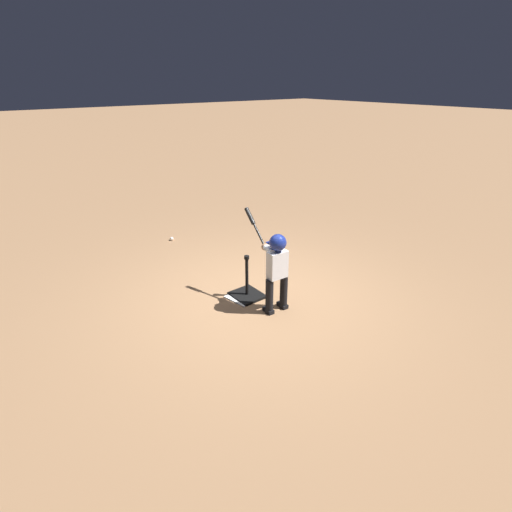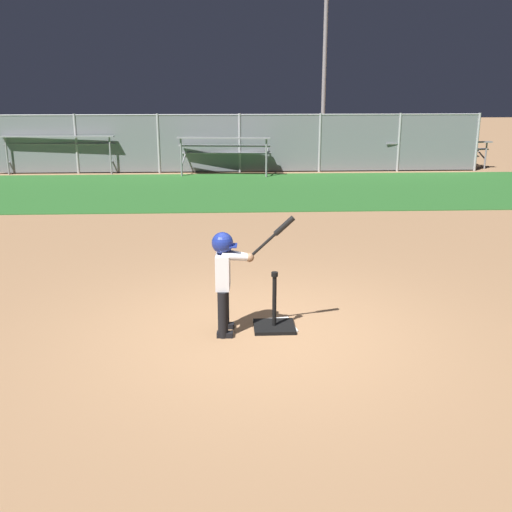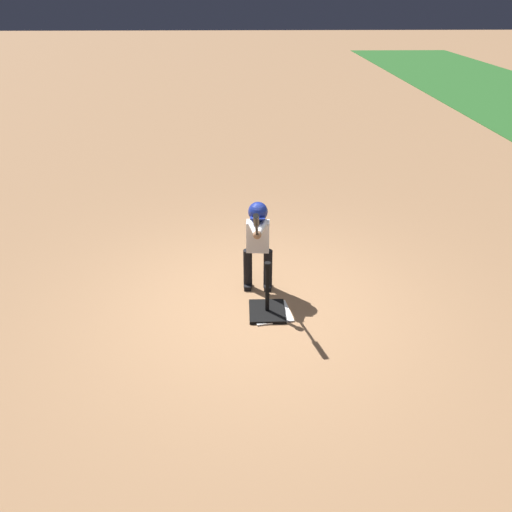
{
  "view_description": "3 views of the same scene",
  "coord_description": "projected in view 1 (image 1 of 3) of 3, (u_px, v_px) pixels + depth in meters",
  "views": [
    {
      "loc": [
        -4.22,
        3.35,
        3.1
      ],
      "look_at": [
        -0.2,
        0.2,
        0.81
      ],
      "focal_mm": 28.0,
      "sensor_mm": 36.0,
      "label": 1
    },
    {
      "loc": [
        -0.41,
        -6.31,
        2.74
      ],
      "look_at": [
        -0.09,
        0.34,
        0.82
      ],
      "focal_mm": 42.0,
      "sensor_mm": 36.0,
      "label": 2
    },
    {
      "loc": [
        5.03,
        -0.14,
        3.43
      ],
      "look_at": [
        -0.25,
        0.01,
        0.58
      ],
      "focal_mm": 35.0,
      "sensor_mm": 36.0,
      "label": 3
    }
  ],
  "objects": [
    {
      "name": "baseball",
      "position": [
        172.0,
        239.0,
        8.29
      ],
      "size": [
        0.07,
        0.07,
        0.07
      ],
      "primitive_type": "sphere",
      "color": "white",
      "rests_on": "ground_plane"
    },
    {
      "name": "ground_plane",
      "position": [
        258.0,
        296.0,
        6.18
      ],
      "size": [
        90.0,
        90.0,
        0.0
      ],
      "primitive_type": "plane",
      "color": "#99704C"
    },
    {
      "name": "home_plate",
      "position": [
        244.0,
        296.0,
        6.16
      ],
      "size": [
        0.51,
        0.51,
        0.02
      ],
      "primitive_type": "cube",
      "rotation": [
        0.0,
        0.0,
        0.17
      ],
      "color": "white",
      "rests_on": "ground_plane"
    },
    {
      "name": "batting_tee",
      "position": [
        247.0,
        291.0,
        6.15
      ],
      "size": [
        0.47,
        0.43,
        0.69
      ],
      "color": "black",
      "rests_on": "ground_plane"
    },
    {
      "name": "batter_child",
      "position": [
        276.0,
        262.0,
        5.53
      ],
      "size": [
        0.91,
        0.37,
        1.37
      ],
      "color": "black",
      "rests_on": "ground_plane"
    }
  ]
}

